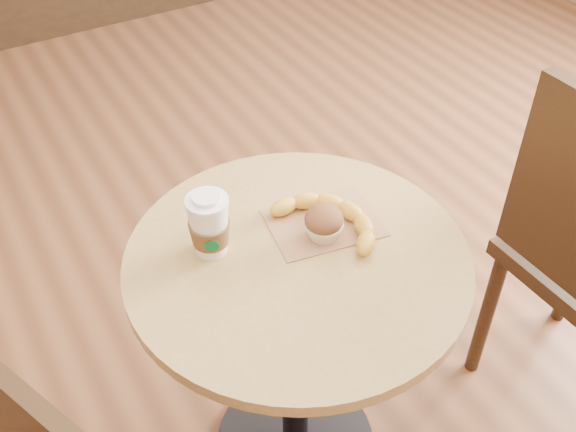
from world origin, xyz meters
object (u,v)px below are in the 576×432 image
object	(u,v)px
coffee_cup	(209,227)
muffin	(324,224)
cafe_table	(297,318)
banana	(329,222)

from	to	relation	value
coffee_cup	muffin	xyz separation A→B (m)	(0.23, -0.09, -0.03)
cafe_table	banana	xyz separation A→B (m)	(0.10, 0.03, 0.23)
cafe_table	coffee_cup	world-z (taller)	coffee_cup
cafe_table	banana	bearing A→B (deg)	18.87
cafe_table	coffee_cup	bearing A→B (deg)	144.66
muffin	cafe_table	bearing A→B (deg)	-165.66
coffee_cup	banana	distance (m)	0.26
coffee_cup	banana	xyz separation A→B (m)	(0.25, -0.07, -0.04)
coffee_cup	muffin	distance (m)	0.24
muffin	banana	world-z (taller)	muffin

